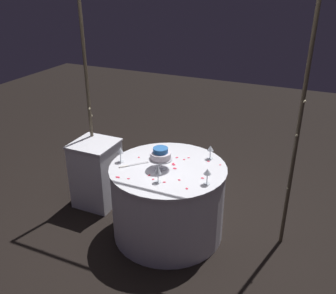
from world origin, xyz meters
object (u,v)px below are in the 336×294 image
main_table (168,201)px  wine_glass_1 (158,171)px  wine_glass_0 (207,172)px  cake_knife (132,165)px  side_table (97,173)px  wine_glass_2 (120,151)px  wine_glass_3 (210,149)px  decorative_arch (182,70)px  tiered_cake (161,155)px

main_table → wine_glass_1: 0.57m
wine_glass_0 → cake_knife: 0.78m
side_table → wine_glass_2: size_ratio=4.81×
main_table → wine_glass_2: size_ratio=7.14×
side_table → wine_glass_3: bearing=7.5°
wine_glass_1 → wine_glass_3: bearing=66.5°
wine_glass_1 → cake_knife: size_ratio=0.69×
wine_glass_3 → main_table: bearing=-132.2°
wine_glass_3 → cake_knife: size_ratio=0.61×
wine_glass_0 → wine_glass_1: (-0.41, -0.15, -0.00)m
main_table → decorative_arch: bearing=90.2°
side_table → decorative_arch: bearing=8.9°
tiered_cake → main_table: bearing=46.3°
cake_knife → wine_glass_3: bearing=35.0°
side_table → cake_knife: bearing=-23.9°
decorative_arch → wine_glass_0: (0.44, -0.46, -0.75)m
wine_glass_2 → wine_glass_3: size_ratio=1.12×
tiered_cake → wine_glass_0: bearing=-10.1°
side_table → wine_glass_2: wine_glass_2 is taller
wine_glass_1 → cake_knife: 0.42m
wine_glass_2 → cake_knife: (0.14, -0.02, -0.11)m
side_table → wine_glass_3: (1.28, 0.17, 0.48)m
tiered_cake → wine_glass_2: size_ratio=1.39×
wine_glass_2 → cake_knife: bearing=-10.2°
tiered_cake → wine_glass_0: 0.50m
wine_glass_1 → cake_knife: bearing=153.8°
side_table → tiered_cake: bearing=-13.9°
wine_glass_2 → tiered_cake: bearing=4.1°
tiered_cake → decorative_arch: bearing=82.3°
main_table → wine_glass_0: size_ratio=7.54×
main_table → cake_knife: 0.52m
tiered_cake → wine_glass_1: (0.09, -0.24, -0.03)m
side_table → wine_glass_3: size_ratio=5.41×
decorative_arch → cake_knife: bearing=-127.5°
cake_knife → wine_glass_1: bearing=-26.2°
decorative_arch → main_table: size_ratio=2.22×
decorative_arch → wine_glass_3: (0.31, 0.02, -0.76)m
wine_glass_0 → side_table: bearing=167.4°
wine_glass_2 → cake_knife: size_ratio=0.68×
tiered_cake → wine_glass_3: tiered_cake is taller
side_table → main_table: bearing=-10.1°
main_table → side_table: bearing=169.9°
tiered_cake → wine_glass_3: (0.36, 0.39, -0.04)m
wine_glass_0 → wine_glass_3: size_ratio=1.06×
side_table → tiered_cake: size_ratio=3.47×
decorative_arch → tiered_cake: (-0.05, -0.38, -0.73)m
main_table → wine_glass_3: 0.67m
decorative_arch → side_table: bearing=-171.1°
wine_glass_1 → main_table: bearing=96.7°
decorative_arch → wine_glass_1: 0.97m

